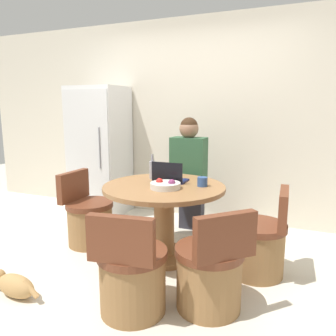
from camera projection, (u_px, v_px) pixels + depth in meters
ground_plane at (148, 264)px, 3.12m from camera, size 12.00×12.00×0.00m
wall_back at (198, 120)px, 4.29m from camera, size 7.00×0.06×2.60m
refrigerator at (100, 151)px, 4.53m from camera, size 0.71×0.63×1.75m
dining_table at (164, 208)px, 3.15m from camera, size 1.16×1.16×0.74m
chair_left_side at (89, 219)px, 3.54m from camera, size 0.50×0.50×0.79m
chair_near_right_corner at (210, 274)px, 2.38m from camera, size 0.58×0.58×0.79m
chair_near_camera at (132, 277)px, 2.34m from camera, size 0.51×0.52×0.79m
chair_right_side at (259, 245)px, 2.88m from camera, size 0.50×0.50×0.79m
person_seated at (190, 169)px, 3.84m from camera, size 0.40×0.37×1.36m
laptop at (170, 178)px, 3.24m from camera, size 0.32×0.22×0.21m
fruit_bowl at (165, 185)px, 2.98m from camera, size 0.28×0.28×0.09m
coffee_cup at (202, 182)px, 3.06m from camera, size 0.10×0.10×0.09m
bottle at (152, 169)px, 3.38m from camera, size 0.06×0.06×0.26m
cat at (14, 285)px, 2.57m from camera, size 0.51×0.19×0.18m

